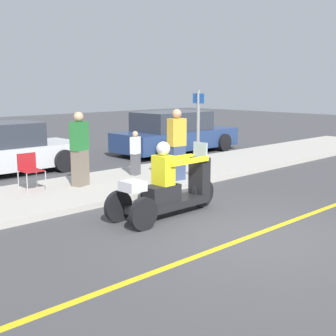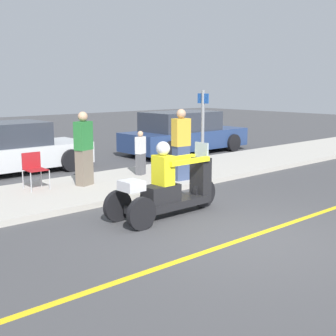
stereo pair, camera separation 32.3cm
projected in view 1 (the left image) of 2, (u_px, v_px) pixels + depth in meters
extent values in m
plane|color=#424244|center=(251.00, 236.00, 7.69)|extent=(60.00, 60.00, 0.00)
cube|color=gold|center=(246.00, 238.00, 7.59)|extent=(24.00, 0.12, 0.01)
cube|color=#B2ADA3|center=(90.00, 188.00, 10.94)|extent=(28.00, 2.80, 0.12)
cylinder|color=black|center=(202.00, 193.00, 9.49)|extent=(0.58, 0.10, 0.58)
cylinder|color=black|center=(144.00, 214.00, 7.95)|extent=(0.58, 0.10, 0.58)
cylinder|color=black|center=(118.00, 206.00, 8.45)|extent=(0.58, 0.10, 0.58)
cube|color=black|center=(168.00, 204.00, 8.84)|extent=(1.72, 0.49, 0.14)
cube|color=black|center=(161.00, 194.00, 8.68)|extent=(0.69, 0.38, 0.32)
cube|color=black|center=(199.00, 179.00, 9.37)|extent=(0.24, 0.38, 0.87)
cube|color=silver|center=(200.00, 150.00, 9.28)|extent=(0.03, 0.35, 0.30)
cube|color=silver|center=(133.00, 186.00, 8.16)|extent=(0.36, 0.38, 0.18)
cube|color=yellow|center=(163.00, 170.00, 8.63)|extent=(0.26, 0.38, 0.55)
sphere|color=silver|center=(163.00, 148.00, 8.56)|extent=(0.26, 0.26, 0.26)
cube|color=#515156|center=(173.00, 193.00, 8.71)|extent=(0.14, 0.14, 0.32)
cube|color=#515156|center=(164.00, 191.00, 8.88)|extent=(0.14, 0.14, 0.32)
cube|color=yellow|center=(190.00, 161.00, 8.81)|extent=(1.00, 0.09, 0.09)
cube|color=yellow|center=(175.00, 159.00, 9.09)|extent=(1.00, 0.09, 0.09)
cube|color=#726656|center=(80.00, 168.00, 10.88)|extent=(0.43, 0.35, 0.84)
cube|color=#267233|center=(79.00, 136.00, 10.75)|extent=(0.47, 0.36, 0.66)
sphere|color=tan|center=(79.00, 117.00, 10.67)|extent=(0.23, 0.23, 0.23)
cube|color=#515156|center=(136.00, 164.00, 12.21)|extent=(0.28, 0.23, 0.56)
cube|color=silver|center=(135.00, 145.00, 12.12)|extent=(0.31, 0.24, 0.44)
sphere|color=tan|center=(135.00, 134.00, 12.07)|extent=(0.15, 0.15, 0.15)
cube|color=#38476B|center=(177.00, 163.00, 11.55)|extent=(0.40, 0.29, 0.85)
cube|color=gold|center=(177.00, 132.00, 11.42)|extent=(0.44, 0.30, 0.67)
sphere|color=tan|center=(177.00, 114.00, 11.34)|extent=(0.23, 0.23, 0.23)
cylinder|color=#A5A8AD|center=(27.00, 184.00, 10.12)|extent=(0.02, 0.02, 0.44)
cylinder|color=#A5A8AD|center=(46.00, 181.00, 10.41)|extent=(0.02, 0.02, 0.44)
cylinder|color=#A5A8AD|center=(18.00, 181.00, 10.44)|extent=(0.02, 0.02, 0.44)
cylinder|color=#A5A8AD|center=(37.00, 178.00, 10.73)|extent=(0.02, 0.02, 0.44)
cube|color=maroon|center=(31.00, 171.00, 10.38)|extent=(0.46, 0.46, 0.02)
cube|color=maroon|center=(27.00, 161.00, 10.51)|extent=(0.44, 0.04, 0.38)
cube|color=navy|center=(177.00, 139.00, 16.97)|extent=(4.82, 1.83, 0.65)
cube|color=#2D333D|center=(172.00, 121.00, 16.68)|extent=(2.65, 1.65, 0.67)
cylinder|color=black|center=(224.00, 142.00, 17.42)|extent=(0.64, 0.22, 0.64)
cylinder|color=black|center=(188.00, 138.00, 18.72)|extent=(0.64, 0.22, 0.64)
cylinder|color=black|center=(163.00, 151.00, 15.28)|extent=(0.64, 0.22, 0.64)
cylinder|color=black|center=(127.00, 145.00, 16.57)|extent=(0.64, 0.22, 0.64)
cube|color=silver|center=(0.00, 157.00, 12.83)|extent=(4.54, 1.75, 0.61)
cylinder|color=black|center=(64.00, 161.00, 13.25)|extent=(0.64, 0.22, 0.64)
cylinder|color=black|center=(34.00, 154.00, 14.49)|extent=(0.64, 0.22, 0.64)
cylinder|color=gray|center=(198.00, 135.00, 11.60)|extent=(0.08, 0.08, 2.20)
cube|color=#1E51AD|center=(198.00, 98.00, 11.44)|extent=(0.02, 0.36, 0.24)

